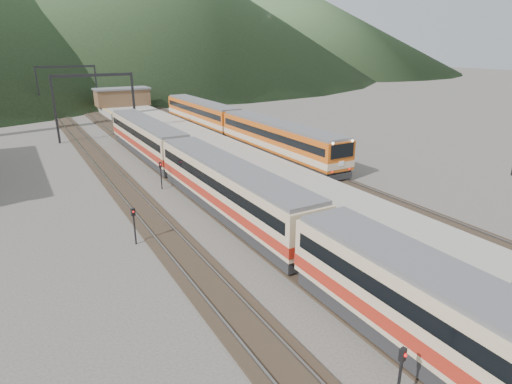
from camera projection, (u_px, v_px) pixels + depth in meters
track_main at (159, 163)px, 42.78m from camera, size 2.60×200.00×0.23m
track_far at (107, 169)px, 40.44m from camera, size 2.60×200.00×0.23m
track_second at (258, 149)px, 48.19m from camera, size 2.60×200.00×0.23m
platform at (218, 156)px, 43.63m from camera, size 8.00×100.00×1.00m
gantry_near at (94, 94)px, 51.96m from camera, size 9.55×0.25×8.00m
gantry_far at (67, 80)px, 72.48m from camera, size 9.55×0.25×8.00m
station_shed at (122, 97)px, 75.79m from camera, size 9.40×4.40×3.10m
hill_c at (258, 18)px, 225.87m from camera, size 160.00×160.00×50.00m
main_train at (229, 188)px, 29.15m from camera, size 2.82×57.80×3.44m
second_train at (234, 124)px, 52.40m from camera, size 2.93×39.93×3.58m
short_signal_a at (401, 370)px, 13.53m from camera, size 0.25×0.20×2.27m
short_signal_b at (161, 172)px, 34.68m from camera, size 0.23×0.18×2.27m
short_signal_c at (134, 221)px, 24.94m from camera, size 0.26×0.22×2.27m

